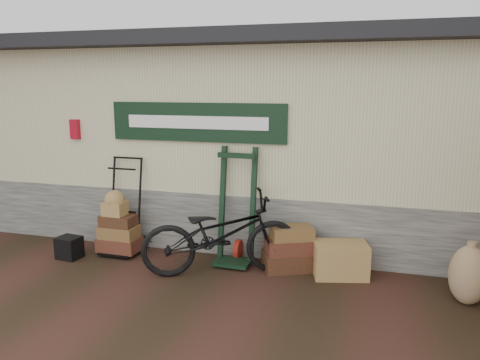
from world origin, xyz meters
name	(u,v)px	position (x,y,z in m)	size (l,w,h in m)	color
ground	(194,280)	(0.00, 0.00, 0.00)	(80.00, 80.00, 0.00)	black
station_building	(249,134)	(-0.01, 2.74, 1.61)	(14.40, 4.10, 3.20)	#4C4C47
porter_trolley	(124,205)	(-1.40, 0.73, 0.72)	(0.72, 0.54, 1.44)	black
green_barrow	(236,206)	(0.34, 0.76, 0.82)	(0.59, 0.50, 1.63)	black
suitcase_stack	(289,248)	(1.11, 0.71, 0.30)	(0.69, 0.43, 0.61)	#321B0F
wicker_hamper	(340,260)	(1.80, 0.66, 0.22)	(0.69, 0.45, 0.45)	olive
black_trunk	(69,248)	(-2.03, 0.24, 0.16)	(0.32, 0.27, 0.32)	black
bicycle	(221,230)	(0.26, 0.31, 0.61)	(2.09, 0.73, 1.22)	black
burlap_sack_left	(469,275)	(3.25, 0.24, 0.35)	(0.44, 0.37, 0.70)	#886649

